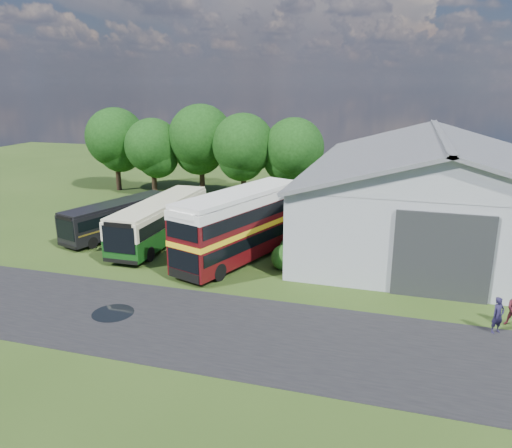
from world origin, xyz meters
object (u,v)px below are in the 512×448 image
(bus_maroon_double, at_px, (240,226))
(visitor_a, at_px, (498,316))
(storage_shed, at_px, (435,185))
(bus_dark_single, at_px, (119,217))
(bus_green_single, at_px, (161,220))

(bus_maroon_double, bearing_deg, visitor_a, -3.42)
(storage_shed, bearing_deg, bus_maroon_double, -144.18)
(bus_dark_single, bearing_deg, visitor_a, -1.54)
(visitor_a, bearing_deg, storage_shed, 63.01)
(bus_green_single, relative_size, bus_dark_single, 1.17)
(visitor_a, bearing_deg, bus_maroon_double, 121.29)
(bus_green_single, bearing_deg, bus_maroon_double, -15.61)
(bus_green_single, distance_m, visitor_a, 23.70)
(bus_dark_single, bearing_deg, storage_shed, 32.53)
(visitor_a, bearing_deg, bus_dark_single, 124.87)
(bus_maroon_double, relative_size, visitor_a, 6.27)
(storage_shed, bearing_deg, bus_dark_single, -164.70)
(storage_shed, xyz_separation_m, bus_green_single, (-19.67, -7.21, -2.45))
(bus_green_single, relative_size, bus_maroon_double, 1.02)
(bus_green_single, bearing_deg, visitor_a, -20.26)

